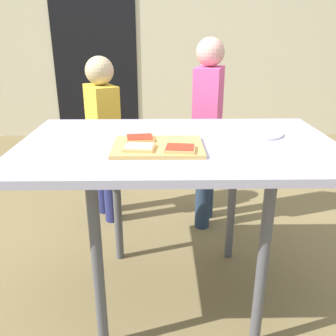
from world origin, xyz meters
TOP-DOWN VIEW (x-y plane):
  - ground_plane at (0.00, 0.00)m, footprint 16.00×16.00m
  - house_wall_back at (0.00, 2.83)m, footprint 8.00×0.20m
  - house_door at (-0.78, 2.72)m, footprint 0.90×0.02m
  - dining_table at (0.00, 0.00)m, footprint 1.25×0.78m
  - cutting_board at (-0.08, -0.09)m, footprint 0.33×0.25m
  - pizza_slice_far_left at (-0.15, -0.02)m, footprint 0.12×0.10m
  - pizza_slice_near_right at (0.00, -0.15)m, footprint 0.12×0.10m
  - pizza_slice_near_left at (-0.14, -0.14)m, footprint 0.12×0.10m
  - plate_white_right at (0.33, 0.11)m, footprint 0.22×0.22m
  - child_left at (-0.42, 0.77)m, footprint 0.24×0.28m
  - child_right at (0.20, 0.68)m, footprint 0.20×0.27m

SIDE VIEW (x-z plane):
  - ground_plane at x=0.00m, z-range 0.00..0.00m
  - child_left at x=-0.42m, z-range 0.07..1.09m
  - child_right at x=0.20m, z-range 0.08..1.20m
  - dining_table at x=0.00m, z-range 0.30..1.04m
  - plate_white_right at x=0.33m, z-range 0.74..0.75m
  - cutting_board at x=-0.08m, z-range 0.74..0.75m
  - pizza_slice_far_left at x=-0.15m, z-range 0.75..0.77m
  - pizza_slice_near_right at x=0.00m, z-range 0.75..0.77m
  - pizza_slice_near_left at x=-0.14m, z-range 0.75..0.77m
  - house_door at x=-0.78m, z-range 0.00..2.00m
  - house_wall_back at x=0.00m, z-range 0.00..2.66m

